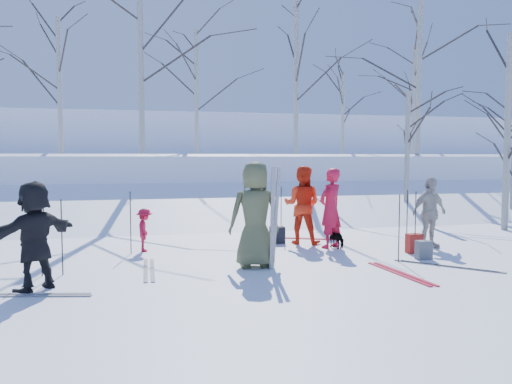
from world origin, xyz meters
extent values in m
plane|color=white|center=(0.00, 0.00, 0.00)|extent=(120.00, 120.00, 0.00)
cube|color=white|center=(0.00, 7.00, 0.15)|extent=(70.00, 9.49, 4.12)
cube|color=white|center=(0.00, 17.00, 1.00)|extent=(70.00, 18.00, 2.20)
cube|color=white|center=(0.00, 38.00, 2.00)|extent=(90.00, 30.00, 6.00)
imported|color=#4D5231|center=(-0.42, -0.24, 1.00)|extent=(0.98, 0.65, 2.00)
imported|color=red|center=(1.72, 1.37, 0.91)|extent=(0.80, 0.72, 1.83)
imported|color=red|center=(1.26, 2.04, 0.93)|extent=(1.14, 1.06, 1.87)
imported|color=red|center=(-2.43, 1.86, 0.48)|extent=(0.39, 0.64, 0.95)
imported|color=beige|center=(3.90, 0.83, 0.81)|extent=(1.02, 0.60, 1.63)
imported|color=black|center=(-4.12, -1.04, 0.86)|extent=(1.48, 1.48, 1.71)
imported|color=black|center=(1.87, 1.31, 0.23)|extent=(0.41, 0.60, 0.46)
cube|color=silver|center=(-0.16, -0.54, 0.95)|extent=(0.08, 0.16, 1.90)
cube|color=silver|center=(-0.08, -0.48, 0.95)|extent=(0.15, 0.23, 1.89)
cylinder|color=black|center=(2.48, -0.38, 0.67)|extent=(0.02, 0.02, 1.34)
cylinder|color=black|center=(0.33, 2.21, 0.67)|extent=(0.02, 0.02, 1.34)
cylinder|color=black|center=(-4.08, -0.51, 0.67)|extent=(0.02, 0.02, 1.34)
cylinder|color=black|center=(0.92, 2.69, 0.67)|extent=(0.02, 0.02, 1.34)
cylinder|color=black|center=(-2.73, 1.66, 0.67)|extent=(0.02, 0.02, 1.34)
cylinder|color=black|center=(-3.86, -0.08, 0.67)|extent=(0.02, 0.02, 1.34)
cylinder|color=black|center=(3.34, 0.83, 0.67)|extent=(0.02, 0.02, 1.34)
cylinder|color=black|center=(-4.20, -0.09, 0.67)|extent=(0.02, 0.02, 1.34)
cylinder|color=black|center=(3.26, 0.33, 0.67)|extent=(0.02, 0.02, 1.34)
cube|color=maroon|center=(3.25, 0.36, 0.21)|extent=(0.32, 0.22, 0.42)
cube|color=#55585C|center=(3.09, -0.28, 0.19)|extent=(0.30, 0.20, 0.38)
cube|color=black|center=(0.69, 2.20, 0.20)|extent=(0.34, 0.24, 0.40)
camera|label=1|loc=(-2.48, -9.29, 2.07)|focal=35.00mm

